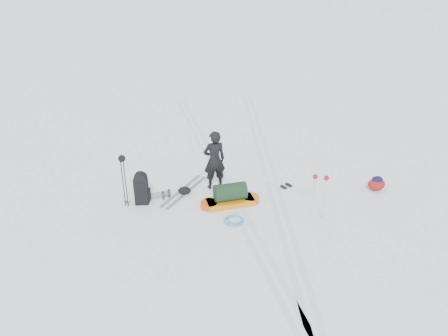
{
  "coord_description": "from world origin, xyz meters",
  "views": [
    {
      "loc": [
        -2.07,
        -9.46,
        6.08
      ],
      "look_at": [
        -0.26,
        0.38,
        0.95
      ],
      "focal_mm": 35.0,
      "sensor_mm": 36.0,
      "label": 1
    }
  ],
  "objects_px": {
    "pulk_sled": "(230,197)",
    "ski_poles_black": "(122,165)",
    "skier": "(214,160)",
    "expedition_rucksack": "(144,189)"
  },
  "relations": [
    {
      "from": "pulk_sled",
      "to": "ski_poles_black",
      "type": "relative_size",
      "value": 1.11
    },
    {
      "from": "pulk_sled",
      "to": "skier",
      "type": "bearing_deg",
      "value": 99.87
    },
    {
      "from": "skier",
      "to": "ski_poles_black",
      "type": "relative_size",
      "value": 1.17
    },
    {
      "from": "pulk_sled",
      "to": "expedition_rucksack",
      "type": "distance_m",
      "value": 2.26
    },
    {
      "from": "expedition_rucksack",
      "to": "ski_poles_black",
      "type": "height_order",
      "value": "ski_poles_black"
    },
    {
      "from": "ski_poles_black",
      "to": "skier",
      "type": "bearing_deg",
      "value": -1.68
    },
    {
      "from": "skier",
      "to": "expedition_rucksack",
      "type": "distance_m",
      "value": 2.05
    },
    {
      "from": "expedition_rucksack",
      "to": "ski_poles_black",
      "type": "bearing_deg",
      "value": -163.3
    },
    {
      "from": "skier",
      "to": "expedition_rucksack",
      "type": "relative_size",
      "value": 1.75
    },
    {
      "from": "skier",
      "to": "pulk_sled",
      "type": "distance_m",
      "value": 1.18
    }
  ]
}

